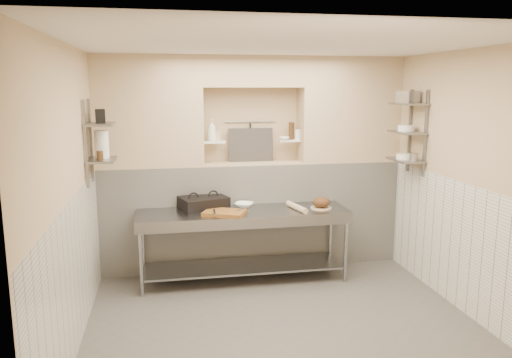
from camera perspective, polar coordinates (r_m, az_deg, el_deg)
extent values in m
cube|color=#55504B|center=(5.43, 2.94, -16.39)|extent=(4.00, 3.90, 0.10)
cube|color=silver|center=(4.87, 3.27, 15.71)|extent=(4.00, 3.90, 0.10)
cube|color=tan|center=(4.90, -20.90, -2.04)|extent=(0.10, 3.90, 2.80)
cube|color=tan|center=(5.78, 23.27, -0.40)|extent=(0.10, 3.90, 2.80)
cube|color=tan|center=(6.88, -0.80, 2.07)|extent=(4.00, 0.10, 2.80)
cube|color=tan|center=(3.11, 11.83, -8.56)|extent=(4.00, 0.10, 2.80)
cube|color=silver|center=(6.78, -0.43, -4.10)|extent=(4.00, 0.40, 1.40)
cube|color=tan|center=(6.64, -0.43, 1.84)|extent=(1.30, 0.40, 0.02)
cube|color=tan|center=(6.47, -12.17, 7.53)|extent=(1.35, 0.40, 1.40)
cube|color=tan|center=(6.93, 10.52, 7.77)|extent=(1.35, 0.40, 1.40)
cube|color=tan|center=(6.57, -0.45, 12.17)|extent=(1.30, 0.40, 0.40)
cube|color=silver|center=(5.08, -19.71, -9.75)|extent=(0.02, 3.90, 1.40)
cube|color=silver|center=(5.91, 22.29, -7.10)|extent=(0.02, 3.90, 1.40)
cube|color=white|center=(6.53, -4.77, 4.23)|extent=(0.28, 0.16, 0.02)
cube|color=white|center=(6.71, 3.79, 4.41)|extent=(0.28, 0.16, 0.02)
cylinder|color=gray|center=(6.75, -0.69, 6.60)|extent=(0.70, 0.02, 0.02)
cylinder|color=black|center=(6.74, -0.66, 5.14)|extent=(0.02, 0.02, 0.30)
cube|color=#383330|center=(6.71, -0.59, 3.91)|extent=(0.60, 0.08, 0.45)
cube|color=slate|center=(6.05, -18.37, 4.20)|extent=(0.03, 0.03, 0.95)
cube|color=slate|center=(5.66, -18.90, 3.77)|extent=(0.03, 0.03, 0.95)
cube|color=slate|center=(5.86, -17.21, 2.11)|extent=(0.30, 0.50, 0.02)
cube|color=slate|center=(5.82, -17.42, 6.01)|extent=(0.30, 0.50, 0.03)
cube|color=slate|center=(6.75, 17.15, 5.29)|extent=(0.03, 0.03, 1.05)
cube|color=slate|center=(6.40, 18.80, 4.94)|extent=(0.03, 0.03, 1.05)
cube|color=slate|center=(6.55, 16.74, 2.08)|extent=(0.30, 0.50, 0.02)
cube|color=slate|center=(6.51, 16.90, 5.13)|extent=(0.30, 0.50, 0.02)
cube|color=slate|center=(6.49, 17.07, 8.20)|extent=(0.30, 0.50, 0.03)
cube|color=gray|center=(6.18, -1.47, -3.83)|extent=(2.60, 0.70, 0.04)
cube|color=gray|center=(6.39, -1.44, -9.93)|extent=(2.45, 0.60, 0.03)
cube|color=gray|center=(5.88, -0.96, -5.17)|extent=(2.60, 0.02, 0.12)
cylinder|color=gray|center=(5.97, -13.00, -9.13)|extent=(0.04, 0.04, 0.86)
cylinder|color=gray|center=(6.52, -12.79, -7.44)|extent=(0.04, 0.04, 0.86)
cylinder|color=gray|center=(6.34, 10.21, -7.85)|extent=(0.04, 0.04, 0.86)
cylinder|color=gray|center=(6.86, 8.50, -6.38)|extent=(0.04, 0.04, 0.86)
cube|color=black|center=(6.30, -6.02, -2.94)|extent=(0.66, 0.56, 0.10)
cube|color=black|center=(6.28, -6.03, -2.26)|extent=(0.66, 0.56, 0.05)
cube|color=brown|center=(6.00, -3.62, -3.86)|extent=(0.58, 0.50, 0.04)
cube|color=gray|center=(6.08, -1.40, -3.40)|extent=(0.20, 0.16, 0.01)
cylinder|color=gray|center=(5.89, -4.76, -3.80)|extent=(0.04, 0.25, 0.02)
imported|color=white|center=(6.35, -1.37, -2.97)|extent=(0.30, 0.30, 0.06)
cylinder|color=beige|center=(6.22, 4.68, -3.22)|extent=(0.17, 0.47, 0.07)
cylinder|color=beige|center=(6.34, 7.44, -3.29)|extent=(0.26, 0.26, 0.02)
ellipsoid|color=#4C2D19|center=(6.32, 7.46, -2.64)|extent=(0.22, 0.22, 0.13)
imported|color=white|center=(6.52, -5.07, 5.57)|extent=(0.14, 0.14, 0.28)
cube|color=tan|center=(6.58, -4.49, 4.97)|extent=(0.09, 0.09, 0.13)
imported|color=white|center=(6.64, 3.25, 4.65)|extent=(0.15, 0.15, 0.04)
cylinder|color=#3A2513|center=(6.73, 4.14, 5.50)|extent=(0.06, 0.06, 0.23)
cylinder|color=#3A2513|center=(6.70, 3.99, 5.51)|extent=(0.06, 0.06, 0.23)
cylinder|color=white|center=(6.73, 4.78, 5.10)|extent=(0.08, 0.08, 0.13)
cylinder|color=white|center=(5.91, -17.22, 3.82)|extent=(0.16, 0.16, 0.31)
cylinder|color=#3A2513|center=(5.71, -17.40, 2.56)|extent=(0.07, 0.07, 0.11)
cube|color=black|center=(5.89, -17.38, 6.91)|extent=(0.12, 0.12, 0.15)
cylinder|color=white|center=(6.57, 16.65, 2.51)|extent=(0.22, 0.22, 0.06)
cylinder|color=gray|center=(6.38, 17.53, 2.40)|extent=(0.10, 0.10, 0.10)
cylinder|color=white|center=(6.54, 16.77, 5.59)|extent=(0.20, 0.20, 0.07)
cube|color=gray|center=(6.52, 16.96, 8.98)|extent=(0.25, 0.28, 0.15)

